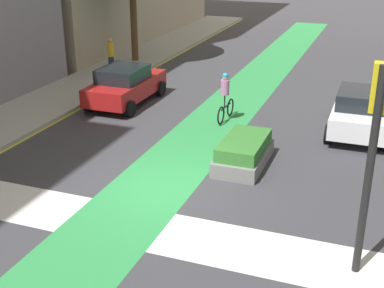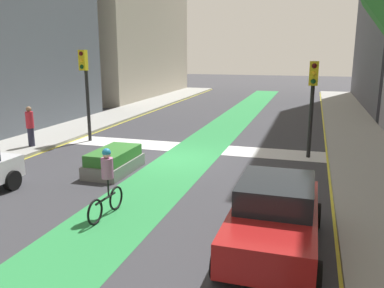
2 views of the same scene
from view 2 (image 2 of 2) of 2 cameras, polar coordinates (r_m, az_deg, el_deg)
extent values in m
plane|color=#38383D|center=(16.49, -2.18, -2.10)|extent=(120.00, 120.00, 0.00)
cube|color=#2D8C47|center=(16.37, -0.84, -2.20)|extent=(2.40, 60.00, 0.01)
cube|color=silver|center=(18.33, -0.16, -0.52)|extent=(12.00, 1.80, 0.01)
cube|color=#9E9E99|center=(15.80, 24.55, -3.72)|extent=(3.00, 60.00, 0.15)
cube|color=yellow|center=(15.67, 19.09, -3.64)|extent=(0.16, 60.00, 0.01)
cube|color=#9E9E99|center=(20.14, -22.81, -0.11)|extent=(3.00, 60.00, 0.15)
cube|color=yellow|center=(19.25, -19.34, -0.61)|extent=(0.16, 60.00, 0.01)
cylinder|color=black|center=(20.06, -14.71, 6.60)|extent=(0.16, 0.16, 4.39)
cube|color=gold|center=(19.78, -15.31, 11.49)|extent=(0.35, 0.28, 0.95)
sphere|color=#3F0A0A|center=(19.66, -15.58, 12.34)|extent=(0.20, 0.20, 0.20)
sphere|color=yellow|center=(19.66, -15.53, 11.47)|extent=(0.20, 0.20, 0.20)
sphere|color=#0C3814|center=(19.67, -15.47, 10.60)|extent=(0.20, 0.20, 0.20)
cylinder|color=black|center=(17.02, 16.69, 4.62)|extent=(0.16, 0.16, 3.95)
cube|color=gold|center=(16.68, 17.02, 9.63)|extent=(0.35, 0.28, 0.95)
sphere|color=#3F0A0A|center=(16.53, 17.09, 10.64)|extent=(0.20, 0.20, 0.20)
sphere|color=yellow|center=(16.54, 17.02, 9.60)|extent=(0.20, 0.20, 0.20)
sphere|color=#0C3814|center=(16.56, 16.95, 8.57)|extent=(0.20, 0.20, 0.20)
cube|color=#A51919|center=(9.12, 11.65, -10.83)|extent=(1.82, 4.21, 0.70)
cube|color=black|center=(9.08, 11.96, -6.72)|extent=(1.61, 2.01, 0.55)
cylinder|color=black|center=(7.95, 17.20, -17.83)|extent=(0.22, 0.64, 0.64)
cylinder|color=black|center=(8.10, 3.83, -16.60)|extent=(0.22, 0.64, 0.64)
cylinder|color=black|center=(10.59, 17.28, -9.76)|extent=(0.22, 0.64, 0.64)
cylinder|color=black|center=(10.70, 7.50, -9.00)|extent=(0.22, 0.64, 0.64)
cylinder|color=black|center=(13.97, -24.30, -4.76)|extent=(0.22, 0.64, 0.64)
torus|color=black|center=(10.58, -13.69, -9.44)|extent=(0.09, 0.68, 0.68)
torus|color=black|center=(11.40, -10.81, -7.60)|extent=(0.09, 0.68, 0.68)
cylinder|color=black|center=(10.92, -12.24, -7.61)|extent=(0.10, 0.95, 0.06)
cylinder|color=black|center=(10.95, -11.89, -6.04)|extent=(0.05, 0.05, 0.50)
cylinder|color=#BF72A5|center=(10.79, -12.02, -3.40)|extent=(0.32, 0.32, 0.55)
sphere|color=beige|center=(10.69, -12.12, -1.42)|extent=(0.22, 0.22, 0.22)
sphere|color=#268CCC|center=(10.68, -12.13, -1.21)|extent=(0.23, 0.23, 0.23)
cylinder|color=#262638|center=(19.35, -22.01, 0.94)|extent=(0.28, 0.28, 0.83)
cylinder|color=red|center=(19.22, -22.21, 3.21)|extent=(0.34, 0.34, 0.73)
sphere|color=#8C6647|center=(19.15, -22.33, 4.64)|extent=(0.24, 0.24, 0.24)
cube|color=slate|center=(14.91, -11.05, -3.11)|extent=(1.32, 2.57, 0.45)
cube|color=#33722D|center=(14.80, -11.12, -1.53)|extent=(1.19, 2.31, 0.40)
camera|label=1|loc=(28.83, -4.61, 17.62)|focal=48.88mm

